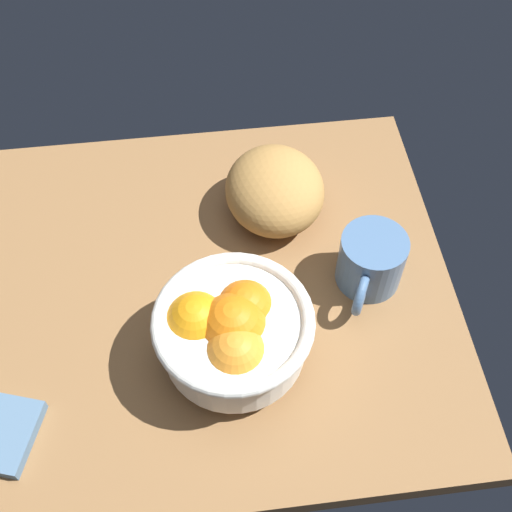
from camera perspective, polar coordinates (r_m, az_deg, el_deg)
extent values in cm
cube|color=brown|center=(87.52, -6.44, -3.52)|extent=(71.30, 57.77, 3.00)
cylinder|color=white|center=(80.14, -1.87, -8.27)|extent=(8.92, 8.92, 2.24)
cylinder|color=white|center=(76.39, -1.96, -6.84)|extent=(17.06, 17.06, 6.22)
torus|color=white|center=(73.67, -2.02, -5.69)|extent=(18.66, 18.66, 1.60)
sphere|color=orange|center=(73.41, -1.75, -8.64)|extent=(7.10, 7.10, 7.10)
sphere|color=orange|center=(75.64, -5.26, -5.77)|extent=(7.17, 7.17, 7.17)
sphere|color=orange|center=(76.24, -0.95, -4.66)|extent=(6.93, 6.93, 6.93)
sphere|color=orange|center=(74.95, -1.99, -6.24)|extent=(7.61, 7.61, 7.61)
sphere|color=orange|center=(74.89, -1.99, -6.22)|extent=(8.00, 8.00, 8.00)
ellipsoid|color=#B08042|center=(90.02, 1.66, 5.78)|extent=(13.98, 15.49, 9.18)
cylinder|color=#4C6E98|center=(84.88, 10.04, -0.35)|extent=(8.54, 8.54, 7.86)
torus|color=#4C6E98|center=(81.78, 9.15, -3.32)|extent=(3.55, 5.56, 5.60)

